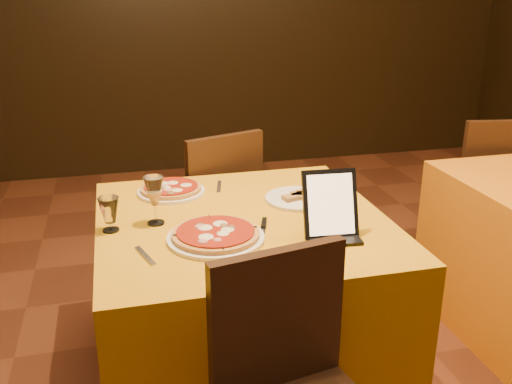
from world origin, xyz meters
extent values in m
cube|color=black|center=(0.00, 3.50, 1.40)|extent=(6.00, 0.01, 2.80)
cube|color=orange|center=(-0.14, 0.48, 0.38)|extent=(1.10, 1.10, 0.75)
cylinder|color=white|center=(-0.28, 0.31, 0.76)|extent=(0.35, 0.35, 0.01)
cylinder|color=#AD4C23|center=(-0.28, 0.31, 0.77)|extent=(0.31, 0.31, 0.02)
cylinder|color=white|center=(-0.38, 0.83, 0.76)|extent=(0.29, 0.29, 0.01)
cylinder|color=#AD4C23|center=(-0.38, 0.83, 0.77)|extent=(0.26, 0.26, 0.02)
cylinder|color=white|center=(0.13, 0.61, 0.76)|extent=(0.28, 0.28, 0.01)
cylinder|color=olive|center=(0.13, 0.61, 0.77)|extent=(0.17, 0.17, 0.02)
cube|color=black|center=(0.13, 0.26, 0.87)|extent=(0.20, 0.11, 0.24)
cube|color=silver|center=(-0.10, 0.31, 0.75)|extent=(0.07, 0.19, 0.01)
cube|color=silver|center=(-0.53, 0.24, 0.75)|extent=(0.06, 0.15, 0.01)
cube|color=#B6B4BB|center=(-0.16, 0.85, 0.75)|extent=(0.05, 0.15, 0.01)
camera|label=1|loc=(-0.58, -1.50, 1.61)|focal=40.00mm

